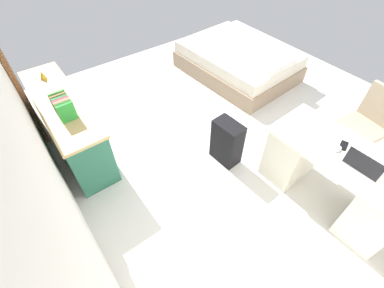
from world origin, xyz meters
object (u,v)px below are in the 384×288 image
(laptop, at_px, (364,165))
(bed, at_px, (238,61))
(credenza, at_px, (69,124))
(suitcase_black, at_px, (227,142))
(desk, at_px, (333,176))
(office_chair, at_px, (363,129))
(cell_phone_by_mouse, at_px, (344,145))
(figurine_small, at_px, (42,75))
(computer_mouse, at_px, (338,149))

(laptop, bearing_deg, bed, -22.03)
(bed, distance_m, laptop, 2.91)
(bed, xyz_separation_m, laptop, (-2.65, 1.07, 0.55))
(credenza, xyz_separation_m, bed, (0.03, -2.96, -0.14))
(suitcase_black, bearing_deg, laptop, -165.21)
(credenza, bearing_deg, desk, -141.58)
(credenza, height_order, suitcase_black, credenza)
(office_chair, height_order, cell_phone_by_mouse, office_chair)
(bed, distance_m, cell_phone_by_mouse, 2.63)
(desk, distance_m, office_chair, 0.91)
(desk, relative_size, suitcase_black, 2.48)
(office_chair, xyz_separation_m, suitcase_black, (0.90, 1.38, -0.12))
(office_chair, xyz_separation_m, cell_phone_by_mouse, (-0.11, 0.82, 0.33))
(figurine_small, bearing_deg, bed, -99.78)
(desk, height_order, cell_phone_by_mouse, cell_phone_by_mouse)
(desk, distance_m, bed, 2.68)
(bed, xyz_separation_m, cell_phone_by_mouse, (-2.40, 0.95, 0.51))
(desk, relative_size, office_chair, 1.56)
(bed, bearing_deg, credenza, 90.49)
(office_chair, relative_size, suitcase_black, 1.59)
(computer_mouse, bearing_deg, suitcase_black, 22.54)
(suitcase_black, bearing_deg, bed, -51.49)
(laptop, xyz_separation_m, computer_mouse, (0.26, -0.03, -0.03))
(desk, distance_m, suitcase_black, 1.20)
(cell_phone_by_mouse, bearing_deg, figurine_small, 16.37)
(bed, distance_m, figurine_small, 3.06)
(suitcase_black, height_order, laptop, laptop)
(desk, height_order, laptop, laptop)
(desk, xyz_separation_m, laptop, (-0.17, 0.06, 0.40))
(bed, bearing_deg, figurine_small, 80.22)
(credenza, relative_size, suitcase_black, 3.05)
(credenza, distance_m, cell_phone_by_mouse, 3.13)
(desk, relative_size, figurine_small, 13.32)
(office_chair, relative_size, cell_phone_by_mouse, 6.91)
(figurine_small, bearing_deg, computer_mouse, -146.55)
(suitcase_black, distance_m, laptop, 1.43)
(office_chair, height_order, suitcase_black, office_chair)
(office_chair, height_order, laptop, laptop)
(desk, xyz_separation_m, suitcase_black, (1.09, 0.50, -0.09))
(desk, distance_m, credenza, 3.13)
(cell_phone_by_mouse, xyz_separation_m, figurine_small, (2.91, 2.01, 0.07))
(laptop, height_order, computer_mouse, laptop)
(suitcase_black, bearing_deg, desk, -159.69)
(desk, bearing_deg, office_chair, -77.79)
(credenza, bearing_deg, bed, -89.51)
(desk, distance_m, cell_phone_by_mouse, 0.37)
(laptop, xyz_separation_m, cell_phone_by_mouse, (0.26, -0.13, -0.04))
(bed, height_order, computer_mouse, computer_mouse)
(desk, distance_m, laptop, 0.44)
(suitcase_black, bearing_deg, cell_phone_by_mouse, -155.16)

